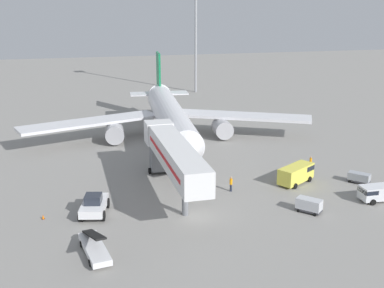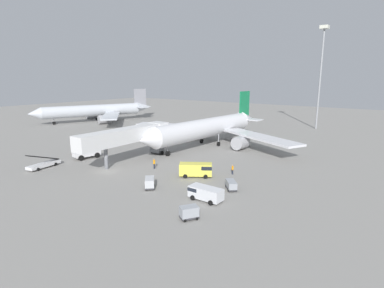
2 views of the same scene
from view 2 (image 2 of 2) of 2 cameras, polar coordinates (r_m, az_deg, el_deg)
The scene contains 15 objects.
ground_plane at distance 55.69m, azimuth -15.60°, elevation -4.87°, with size 300.00×300.00×0.00m, color gray.
airplane_at_gate at distance 73.62m, azimuth 3.19°, elevation 3.00°, with size 47.38×42.69×12.45m.
jet_bridge at distance 59.63m, azimuth -11.49°, elevation 1.48°, with size 3.69×21.50×6.80m.
pushback_tug at distance 65.41m, azimuth -19.21°, elevation -1.60°, with size 3.56×5.52×2.31m.
belt_loader_truck at distance 61.53m, azimuth -26.07°, elevation -3.34°, with size 2.79×6.38×3.03m.
service_van_rear_left at distance 50.26m, azimuth 0.88°, elevation -4.74°, with size 5.57×4.59×2.24m.
service_van_near_left at distance 40.96m, azimuth 2.43°, elevation -9.11°, with size 4.65×2.22×1.82m.
baggage_cart_far_left at distance 45.08m, azimuth 7.37°, elevation -7.60°, with size 2.65×2.75×1.31m.
baggage_cart_near_right at distance 45.72m, azimuth -7.95°, elevation -7.17°, with size 2.75×2.83×1.54m.
baggage_cart_mid_right at distance 35.85m, azimuth -0.56°, elevation -12.67°, with size 2.20×2.45×1.55m.
ground_crew_worker_foreground at distance 55.14m, azimuth -7.11°, elevation -3.61°, with size 0.49×0.49×1.86m.
ground_crew_worker_midground at distance 51.95m, azimuth 7.62°, elevation -4.72°, with size 0.40×0.40×1.70m.
safety_cone_alpha at distance 69.97m, azimuth -21.57°, elevation -1.61°, with size 0.32×0.32×0.50m.
airplane_background at distance 119.89m, azimuth -17.41°, elevation 5.96°, with size 42.24×43.96×11.82m.
apron_light_mast at distance 105.19m, azimuth 23.16°, elevation 14.15°, with size 2.40×2.40×31.58m.
Camera 2 is at (42.43, -32.36, 15.95)m, focal length 28.41 mm.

